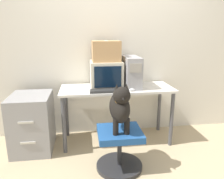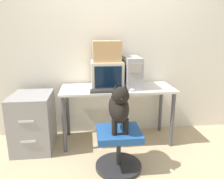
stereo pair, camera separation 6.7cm
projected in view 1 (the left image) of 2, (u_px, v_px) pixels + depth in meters
The scene contains 11 objects.
ground_plane at pixel (120, 150), 2.84m from camera, with size 12.00×12.00×0.00m, color tan.
wall_back at pixel (113, 46), 3.12m from camera, with size 8.00×0.05×2.60m.
desk at pixel (117, 95), 2.94m from camera, with size 1.50×0.58×0.77m.
crt_monitor at pixel (106, 74), 2.92m from camera, with size 0.42×0.41×0.35m.
pc_tower at pixel (131, 72), 2.92m from camera, with size 0.20×0.49×0.41m.
keyboard at pixel (108, 91), 2.70m from camera, with size 0.44×0.14×0.03m.
computer_mouse at pixel (132, 90), 2.73m from camera, with size 0.07×0.05×0.04m.
office_chair at pixel (119, 148), 2.42m from camera, with size 0.52×0.52×0.46m.
dog at pixel (120, 106), 2.29m from camera, with size 0.21×0.47×0.54m.
filing_cabinet at pixel (32, 122), 2.80m from camera, with size 0.49×0.60×0.73m.
cardboard_box at pixel (106, 51), 2.85m from camera, with size 0.36×0.32×0.27m.
Camera 1 is at (-0.45, -2.50, 1.49)m, focal length 35.00 mm.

